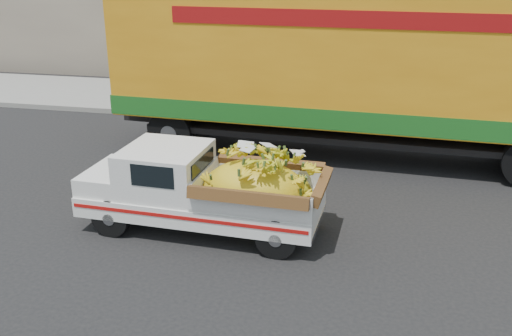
# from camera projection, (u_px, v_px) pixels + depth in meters

# --- Properties ---
(ground) EXTENTS (100.00, 100.00, 0.00)m
(ground) POSITION_uv_depth(u_px,v_px,m) (304.00, 244.00, 9.60)
(ground) COLOR black
(ground) RESTS_ON ground
(curb) EXTENTS (60.00, 0.25, 0.15)m
(curb) POSITION_uv_depth(u_px,v_px,m) (339.00, 124.00, 16.11)
(curb) COLOR gray
(curb) RESTS_ON ground
(sidewalk) EXTENTS (60.00, 4.00, 0.14)m
(sidewalk) POSITION_uv_depth(u_px,v_px,m) (344.00, 106.00, 18.03)
(sidewalk) COLOR gray
(sidewalk) RESTS_ON ground
(building_left) EXTENTS (18.00, 6.00, 5.00)m
(building_left) POSITION_uv_depth(u_px,v_px,m) (168.00, 6.00, 24.18)
(building_left) COLOR gray
(building_left) RESTS_ON ground
(pickup_truck) EXTENTS (4.24, 1.72, 1.46)m
(pickup_truck) POSITION_uv_depth(u_px,v_px,m) (219.00, 190.00, 9.80)
(pickup_truck) COLOR black
(pickup_truck) RESTS_ON ground
(semi_trailer) EXTENTS (12.03, 3.09, 3.80)m
(semi_trailer) POSITION_uv_depth(u_px,v_px,m) (369.00, 69.00, 12.99)
(semi_trailer) COLOR black
(semi_trailer) RESTS_ON ground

